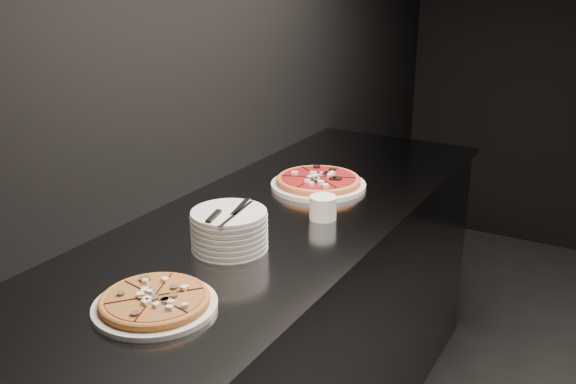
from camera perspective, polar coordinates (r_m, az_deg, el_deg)
The scene contains 7 objects.
wall_left at distance 2.07m, azimuth -11.66°, elevation 11.42°, with size 0.02×5.00×2.80m, color black.
counter at distance 2.20m, azimuth -2.40°, elevation -14.08°, with size 0.74×2.44×0.92m.
pizza_mushroom at distance 1.55m, azimuth -11.75°, elevation -9.54°, with size 0.30×0.30×0.03m.
pizza_tomato at distance 2.31m, azimuth 2.72°, elevation 0.93°, with size 0.40×0.40×0.04m.
plate_stack at distance 1.81m, azimuth -5.24°, elevation -3.36°, with size 0.21×0.21×0.11m.
cutlery at distance 1.78m, azimuth -5.37°, elevation -1.85°, with size 0.07×0.23×0.01m.
ramekin at distance 2.02m, azimuth 3.13°, elevation -1.34°, with size 0.09×0.09×0.07m.
Camera 1 is at (-1.15, -1.54, 1.68)m, focal length 40.00 mm.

